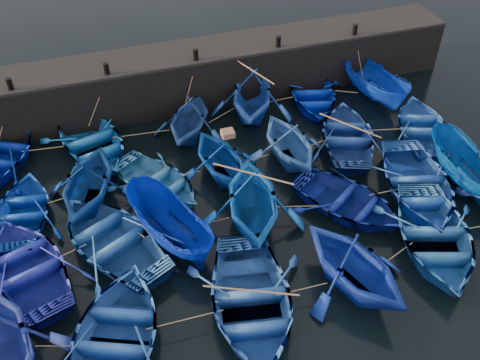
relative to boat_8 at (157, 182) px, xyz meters
name	(u,v)px	position (x,y,z in m)	size (l,w,h in m)	color
ground	(268,251)	(3.11, -4.40, -0.45)	(120.00, 120.00, 0.00)	black
quay_wall	(193,76)	(3.11, 6.10, 0.80)	(26.00, 2.50, 2.50)	black
quay_top	(191,52)	(3.11, 6.10, 2.11)	(26.00, 2.50, 0.12)	black
bollard_0	(10,84)	(-4.89, 5.20, 2.42)	(0.24, 0.24, 0.50)	black
bollard_1	(106,69)	(-0.89, 5.20, 2.42)	(0.24, 0.24, 0.50)	black
bollard_2	(196,55)	(3.11, 5.20, 2.42)	(0.24, 0.24, 0.50)	black
bollard_3	(278,42)	(7.11, 5.20, 2.42)	(0.24, 0.24, 0.50)	black
bollard_4	(355,29)	(11.11, 5.20, 2.42)	(0.24, 0.24, 0.50)	black
boat_1	(92,142)	(-2.16, 3.34, 0.08)	(3.68, 5.14, 1.07)	blue
boat_2	(189,118)	(2.15, 3.11, 0.54)	(3.26, 3.78, 1.99)	navy
boat_3	(252,94)	(5.35, 3.83, 0.74)	(3.91, 4.53, 2.38)	#1C46AB
boat_4	(313,94)	(8.52, 3.88, 0.02)	(3.29, 4.59, 0.95)	#0222A6
boat_5	(375,84)	(11.51, 3.23, 0.41)	(1.67, 4.44, 1.72)	#0931B9
boat_6	(24,211)	(-5.09, -0.01, -0.02)	(3.02, 4.22, 0.88)	#073393
boat_7	(88,181)	(-2.56, 0.09, 0.67)	(3.67, 4.26, 2.24)	navy
boat_8	(157,182)	(0.00, 0.00, 0.00)	(3.13, 4.37, 0.91)	#3580D2
boat_9	(221,158)	(2.69, -0.02, 0.57)	(3.35, 3.89, 2.05)	navy
boat_10	(290,141)	(5.72, 0.11, 0.60)	(3.44, 4.00, 2.10)	#295AA2
boat_11	(348,135)	(8.63, 0.34, 0.05)	(3.49, 4.88, 1.01)	navy
boat_12	(423,126)	(12.15, -0.08, 0.03)	(3.30, 4.61, 0.96)	#2456A8
boat_13	(28,266)	(-5.00, -2.91, 0.06)	(3.55, 4.97, 1.03)	navy
boat_14	(112,238)	(-2.12, -2.57, 0.10)	(3.80, 5.32, 1.10)	#235896
boat_15	(169,226)	(-0.12, -2.89, 0.41)	(1.69, 4.48, 1.73)	#001B9A
boat_16	(252,199)	(3.02, -2.90, 0.76)	(3.97, 4.61, 2.42)	#0A51AD
boat_17	(348,202)	(6.72, -3.44, 0.03)	(3.34, 4.67, 0.97)	navy
boat_18	(418,184)	(9.73, -3.49, 0.11)	(3.87, 5.41, 1.12)	#1A489D
boat_19	(463,167)	(11.79, -3.38, 0.37)	(1.61, 4.28, 1.65)	#003E88
boat_21	(116,337)	(-2.57, -6.60, 0.10)	(3.83, 5.35, 1.11)	#2050A4
boat_22	(251,302)	(1.65, -6.68, 0.12)	(3.95, 5.53, 1.15)	#25539E
boat_23	(354,265)	(5.18, -6.74, 0.68)	(3.73, 4.32, 2.28)	#122E99
boat_24	(434,237)	(8.78, -6.08, 0.11)	(3.86, 5.39, 1.12)	#225C98
wooden_crate	(228,134)	(2.99, -0.02, 1.72)	(0.49, 0.45, 0.25)	brown
mooring_ropes	(233,150)	(3.35, 0.49, 0.43)	(17.58, 11.88, 2.10)	tan
loose_oars	(280,153)	(4.66, -1.35, 1.32)	(9.24, 12.59, 1.47)	#99724C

